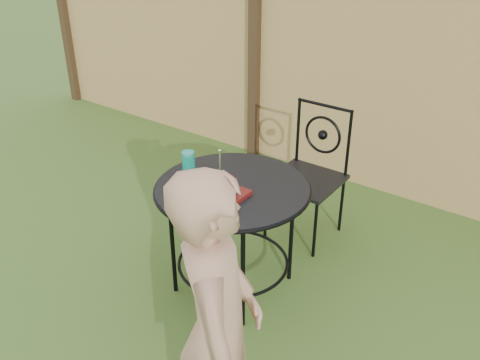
% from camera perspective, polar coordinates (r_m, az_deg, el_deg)
% --- Properties ---
extents(ground, '(60.00, 60.00, 0.00)m').
position_cam_1_polar(ground, '(3.11, -1.31, -17.63)').
color(ground, '#2C4917').
rests_on(ground, ground).
extents(fence, '(8.00, 0.12, 1.90)m').
position_cam_1_polar(fence, '(4.31, 16.59, 9.96)').
color(fence, tan).
rests_on(fence, ground).
extents(patio_table, '(0.92, 0.92, 0.72)m').
position_cam_1_polar(patio_table, '(3.18, -0.79, -2.86)').
color(patio_table, black).
rests_on(patio_table, ground).
extents(patio_chair, '(0.46, 0.46, 0.95)m').
position_cam_1_polar(patio_chair, '(3.79, 7.50, 1.03)').
color(patio_chair, black).
rests_on(patio_chair, ground).
extents(diner, '(0.59, 0.63, 1.45)m').
position_cam_1_polar(diner, '(2.17, -2.39, -16.03)').
color(diner, tan).
rests_on(diner, ground).
extents(salad_plate, '(0.27, 0.27, 0.02)m').
position_cam_1_polar(salad_plate, '(3.00, -2.23, -1.59)').
color(salad_plate, '#510C0B').
rests_on(salad_plate, patio_table).
extents(salad, '(0.21, 0.21, 0.08)m').
position_cam_1_polar(salad, '(2.97, -2.25, -0.73)').
color(salad, '#235614').
rests_on(salad, salad_plate).
extents(fork, '(0.01, 0.01, 0.18)m').
position_cam_1_polar(fork, '(2.91, -2.14, 1.45)').
color(fork, silver).
rests_on(fork, salad).
extents(drinking_glass, '(0.08, 0.08, 0.14)m').
position_cam_1_polar(drinking_glass, '(3.24, -5.52, 1.89)').
color(drinking_glass, '#0C937A').
rests_on(drinking_glass, patio_table).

